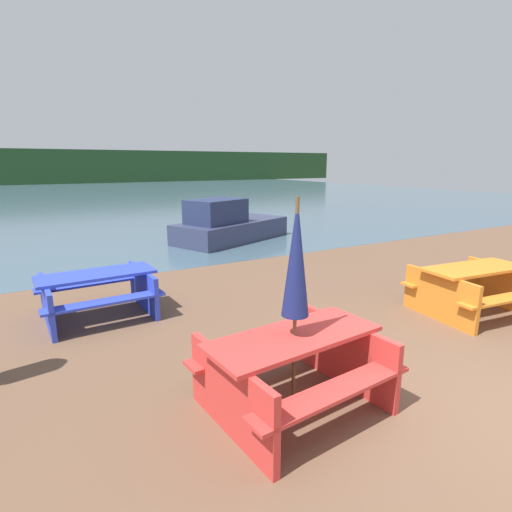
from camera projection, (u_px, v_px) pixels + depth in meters
ground_plane at (510, 418)px, 3.85m from camera, size 60.00×60.00×0.00m
water at (82, 195)px, 30.74m from camera, size 60.00×50.00×0.00m
far_treeline at (59, 167)px, 47.17m from camera, size 80.00×1.60×4.00m
picnic_table_red at (294, 364)px, 3.93m from camera, size 1.85×1.52×0.78m
picnic_table_orange at (473, 286)px, 6.45m from camera, size 1.88×1.57×0.78m
picnic_table_blue at (98, 290)px, 6.28m from camera, size 1.79×1.46×0.72m
umbrella_navy at (296, 259)px, 3.69m from camera, size 0.26×0.26×2.11m
boat at (228, 225)px, 12.53m from camera, size 4.17×2.98×1.34m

